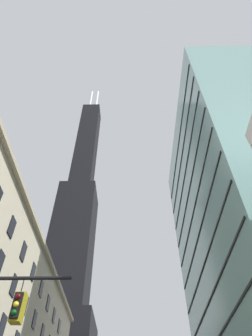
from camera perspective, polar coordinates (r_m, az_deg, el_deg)
name	(u,v)px	position (r m, az deg, el deg)	size (l,w,h in m)	color
dark_skyscraper	(67,272)	(117.92, -11.24, -19.07)	(23.03, 23.03, 190.01)	black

